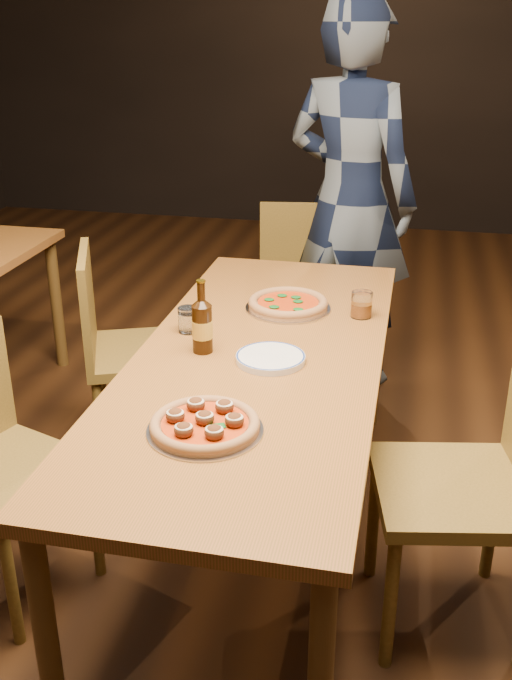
% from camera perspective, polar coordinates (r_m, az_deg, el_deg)
% --- Properties ---
extents(ground, '(9.00, 9.00, 0.00)m').
position_cam_1_polar(ground, '(2.88, 0.21, -14.70)').
color(ground, black).
extents(table_main, '(0.80, 2.00, 0.75)m').
position_cam_1_polar(table_main, '(2.52, 0.24, -2.51)').
color(table_main, brown).
rests_on(table_main, ground).
extents(chair_main_nw, '(0.54, 0.54, 0.91)m').
position_cam_1_polar(chair_main_nw, '(2.54, -18.30, -9.33)').
color(chair_main_nw, brown).
rests_on(chair_main_nw, ground).
extents(chair_main_sw, '(0.58, 0.58, 0.96)m').
position_cam_1_polar(chair_main_sw, '(3.20, -8.53, -0.79)').
color(chair_main_sw, brown).
rests_on(chair_main_sw, ground).
extents(chair_main_e, '(0.54, 0.54, 0.99)m').
position_cam_1_polar(chair_main_e, '(2.35, 14.70, -10.63)').
color(chair_main_e, brown).
rests_on(chair_main_e, ground).
extents(chair_end, '(0.50, 0.50, 0.95)m').
position_cam_1_polar(chair_end, '(3.75, 3.50, 3.09)').
color(chair_end, brown).
rests_on(chair_end, ground).
extents(pizza_meatball, '(0.31, 0.31, 0.06)m').
position_cam_1_polar(pizza_meatball, '(2.04, -3.87, -6.33)').
color(pizza_meatball, '#B7B7BF').
rests_on(pizza_meatball, table_main).
extents(pizza_margherita, '(0.32, 0.32, 0.04)m').
position_cam_1_polar(pizza_margherita, '(2.86, 2.43, 2.74)').
color(pizza_margherita, '#B7B7BF').
rests_on(pizza_margherita, table_main).
extents(plate_stack, '(0.22, 0.22, 0.02)m').
position_cam_1_polar(plate_stack, '(2.43, 1.10, -1.39)').
color(plate_stack, white).
rests_on(plate_stack, table_main).
extents(beer_bottle, '(0.07, 0.07, 0.24)m').
position_cam_1_polar(beer_bottle, '(2.48, -4.07, 0.98)').
color(beer_bottle, black).
rests_on(beer_bottle, table_main).
extents(water_glass, '(0.07, 0.07, 0.09)m').
position_cam_1_polar(water_glass, '(2.65, -5.13, 1.53)').
color(water_glass, white).
rests_on(water_glass, table_main).
extents(amber_glass, '(0.08, 0.08, 0.10)m').
position_cam_1_polar(amber_glass, '(2.80, 7.95, 2.67)').
color(amber_glass, '#A95513').
rests_on(amber_glass, table_main).
extents(diner, '(0.81, 0.68, 1.88)m').
position_cam_1_polar(diner, '(3.78, 7.09, 10.45)').
color(diner, black).
rests_on(diner, ground).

